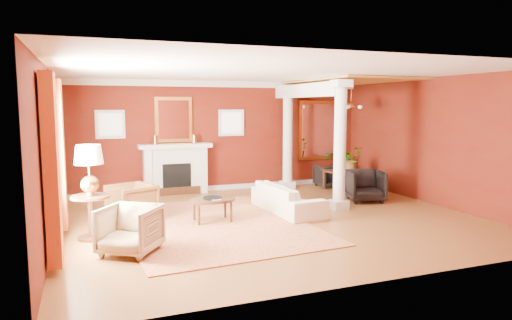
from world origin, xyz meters
name	(u,v)px	position (x,y,z in m)	size (l,w,h in m)	color
ground	(272,219)	(0.00, 0.00, 0.00)	(8.00, 8.00, 0.00)	brown
room_shell	(273,118)	(0.00, 0.00, 2.02)	(8.04, 7.04, 2.92)	#56190B
fireplace	(176,169)	(-1.30, 3.32, 0.65)	(1.85, 0.42, 1.29)	silver
overmantel_mirror	(174,120)	(-1.30, 3.45, 1.90)	(0.95, 0.07, 1.15)	gold
flank_window_left	(110,124)	(-2.85, 3.46, 1.80)	(0.70, 0.07, 0.70)	silver
flank_window_right	(231,123)	(0.25, 3.46, 1.80)	(0.70, 0.07, 0.70)	silver
left_window	(55,160)	(-3.89, -0.60, 1.42)	(0.21, 2.55, 2.60)	white
column_front	(340,144)	(1.70, 0.30, 1.43)	(0.36, 0.36, 2.80)	silver
column_back	(288,136)	(1.70, 3.00, 1.43)	(0.36, 0.36, 2.80)	silver
header_beam	(307,91)	(1.70, 1.90, 2.62)	(0.30, 3.20, 0.32)	silver
amber_ceiling	(351,81)	(2.85, 1.75, 2.87)	(2.30, 3.40, 0.04)	gold
dining_mirror	(319,130)	(2.90, 3.45, 1.55)	(1.30, 0.07, 1.70)	gold
chandelier	(351,106)	(2.90, 1.80, 2.25)	(0.60, 0.62, 0.75)	#BE783B
crown_trim	(222,84)	(0.00, 3.46, 2.82)	(8.00, 0.08, 0.16)	silver
base_trim	(223,187)	(0.00, 3.46, 0.06)	(8.00, 0.08, 0.12)	silver
rug	(213,224)	(-1.22, 0.00, 0.01)	(3.34, 4.45, 0.02)	maroon
sofa	(287,194)	(0.54, 0.45, 0.40)	(2.04, 0.60, 0.80)	beige
armchair_leopard	(132,201)	(-2.64, 0.85, 0.40)	(0.78, 0.73, 0.81)	black
armchair_stripe	(130,227)	(-2.86, -1.20, 0.41)	(0.80, 0.75, 0.82)	#C7B285
coffee_table	(212,201)	(-1.18, 0.20, 0.41)	(0.90, 0.90, 0.46)	black
coffee_book	(211,193)	(-1.23, 0.13, 0.58)	(0.18, 0.02, 0.24)	black
side_table	(90,175)	(-3.40, -0.17, 1.10)	(0.64, 0.64, 1.61)	black
dining_table	(352,176)	(3.06, 1.91, 0.43)	(1.54, 0.54, 0.86)	black
dining_chair_near	(365,184)	(2.72, 0.81, 0.41)	(0.80, 0.75, 0.82)	black
dining_chair_far	(329,174)	(2.91, 2.87, 0.34)	(0.66, 0.62, 0.68)	black
green_urn	(344,173)	(3.50, 3.00, 0.32)	(0.34, 0.34, 0.82)	#133D19
potted_plant	(351,150)	(3.00, 1.92, 1.12)	(0.59, 0.66, 0.51)	#26591E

